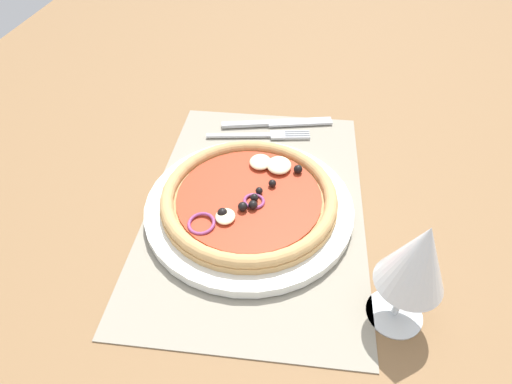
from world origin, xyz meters
TOP-DOWN VIEW (x-y plane):
  - ground_plane at (0.00, 0.00)cm, footprint 190.00×140.00cm
  - placemat at (0.00, 0.00)cm, footprint 46.48×30.72cm
  - plate at (1.74, -0.83)cm, footprint 29.27×29.27cm
  - pizza at (1.67, -0.80)cm, footprint 24.60×24.60cm
  - fork at (-16.25, -0.49)cm, footprint 3.88×18.04cm
  - knife at (-20.25, 1.66)cm, footprint 5.47×19.94cm
  - wine_glass at (16.03, 17.72)cm, footprint 7.20×7.20cm

SIDE VIEW (x-z plane):
  - ground_plane at x=0.00cm, z-range -2.40..0.00cm
  - placemat at x=0.00cm, z-range 0.00..0.40cm
  - fork at x=-16.25cm, z-range 0.40..0.84cm
  - knife at x=-20.25cm, z-range 0.35..0.96cm
  - plate at x=1.74cm, z-range 0.40..1.80cm
  - pizza at x=1.67cm, z-range 1.56..4.21cm
  - wine_glass at x=16.03cm, z-range 2.74..17.64cm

